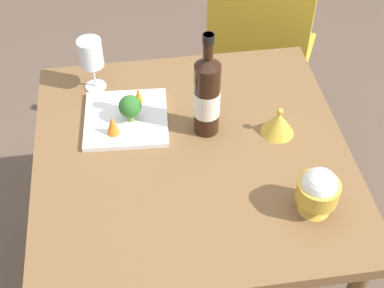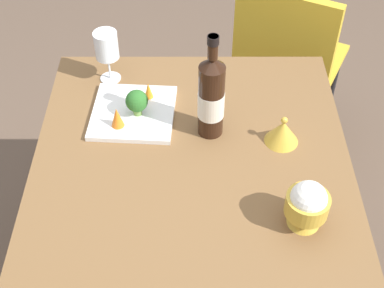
% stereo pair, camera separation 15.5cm
% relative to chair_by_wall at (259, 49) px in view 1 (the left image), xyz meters
% --- Properties ---
extents(ground_plane, '(8.00, 8.00, 0.00)m').
position_rel_chair_by_wall_xyz_m(ground_plane, '(-0.72, 0.39, -0.53)').
color(ground_plane, brown).
extents(dining_table, '(0.91, 0.91, 0.72)m').
position_rel_chair_by_wall_xyz_m(dining_table, '(-0.72, 0.39, 0.11)').
color(dining_table, brown).
rests_on(dining_table, ground_plane).
extents(chair_by_wall, '(0.54, 0.54, 0.85)m').
position_rel_chair_by_wall_xyz_m(chair_by_wall, '(0.00, 0.00, 0.00)').
color(chair_by_wall, gold).
rests_on(chair_by_wall, ground_plane).
extents(wine_bottle, '(0.08, 0.08, 0.34)m').
position_rel_chair_by_wall_xyz_m(wine_bottle, '(-0.64, 0.33, 0.33)').
color(wine_bottle, black).
rests_on(wine_bottle, dining_table).
extents(wine_glass, '(0.08, 0.08, 0.18)m').
position_rel_chair_by_wall_xyz_m(wine_glass, '(-0.39, 0.65, 0.32)').
color(wine_glass, white).
rests_on(wine_glass, dining_table).
extents(rice_bowl, '(0.11, 0.11, 0.14)m').
position_rel_chair_by_wall_xyz_m(rice_bowl, '(-0.97, 0.10, 0.27)').
color(rice_bowl, gold).
rests_on(rice_bowl, dining_table).
extents(rice_bowl_lid, '(0.10, 0.10, 0.09)m').
position_rel_chair_by_wall_xyz_m(rice_bowl_lid, '(-0.68, 0.12, 0.23)').
color(rice_bowl_lid, gold).
rests_on(rice_bowl_lid, dining_table).
extents(serving_plate, '(0.27, 0.27, 0.02)m').
position_rel_chair_by_wall_xyz_m(serving_plate, '(-0.56, 0.57, 0.20)').
color(serving_plate, white).
rests_on(serving_plate, dining_table).
extents(broccoli_floret, '(0.07, 0.07, 0.09)m').
position_rel_chair_by_wall_xyz_m(broccoli_floret, '(-0.58, 0.55, 0.26)').
color(broccoli_floret, '#729E4C').
rests_on(broccoli_floret, serving_plate).
extents(carrot_garnish_left, '(0.04, 0.04, 0.07)m').
position_rel_chair_by_wall_xyz_m(carrot_garnish_left, '(-0.63, 0.61, 0.24)').
color(carrot_garnish_left, orange).
rests_on(carrot_garnish_left, serving_plate).
extents(carrot_garnish_right, '(0.03, 0.03, 0.05)m').
position_rel_chair_by_wall_xyz_m(carrot_garnish_right, '(-0.50, 0.52, 0.24)').
color(carrot_garnish_right, orange).
rests_on(carrot_garnish_right, serving_plate).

